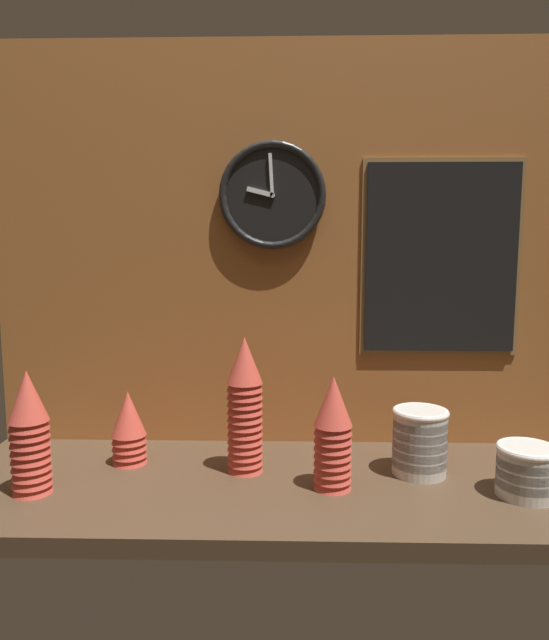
# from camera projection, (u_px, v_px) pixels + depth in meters

# --- Properties ---
(ground_plane) EXTENTS (1.60, 0.56, 0.04)m
(ground_plane) POSITION_uv_depth(u_px,v_px,m) (298.00, 487.00, 1.31)
(ground_plane) COLOR #4C3826
(wall_tiled_back) EXTENTS (1.60, 0.03, 1.05)m
(wall_tiled_back) POSITION_uv_depth(u_px,v_px,m) (297.00, 248.00, 1.50)
(wall_tiled_back) COLOR #A3602D
(wall_tiled_back) RESTS_ON ground_plane
(cup_stack_left) EXTENTS (0.08, 0.08, 0.18)m
(cup_stack_left) POSITION_uv_depth(u_px,v_px,m) (129.00, 427.00, 1.39)
(cup_stack_left) COLOR #DB4C3D
(cup_stack_left) RESTS_ON ground_plane
(cup_stack_center) EXTENTS (0.08, 0.08, 0.32)m
(cup_stack_center) POSITION_uv_depth(u_px,v_px,m) (245.00, 405.00, 1.33)
(cup_stack_center) COLOR #DB4C3D
(cup_stack_center) RESTS_ON ground_plane
(cup_stack_far_left) EXTENTS (0.08, 0.08, 0.27)m
(cup_stack_far_left) POSITION_uv_depth(u_px,v_px,m) (30.00, 432.00, 1.22)
(cup_stack_far_left) COLOR #DB4C3D
(cup_stack_far_left) RESTS_ON ground_plane
(cup_stack_center_right) EXTENTS (0.08, 0.08, 0.25)m
(cup_stack_center_right) POSITION_uv_depth(u_px,v_px,m) (333.00, 433.00, 1.24)
(cup_stack_center_right) COLOR #DB4C3D
(cup_stack_center_right) RESTS_ON ground_plane
(bowl_stack_far_right) EXTENTS (0.13, 0.13, 0.11)m
(bowl_stack_far_right) POSITION_uv_depth(u_px,v_px,m) (527.00, 469.00, 1.21)
(bowl_stack_far_right) COLOR beige
(bowl_stack_far_right) RESTS_ON ground_plane
(bowl_stack_right) EXTENTS (0.13, 0.13, 0.16)m
(bowl_stack_right) POSITION_uv_depth(u_px,v_px,m) (420.00, 440.00, 1.33)
(bowl_stack_right) COLOR beige
(bowl_stack_right) RESTS_ON ground_plane
(wall_clock) EXTENTS (0.27, 0.03, 0.27)m
(wall_clock) POSITION_uv_depth(u_px,v_px,m) (272.00, 195.00, 1.46)
(wall_clock) COLOR black
(menu_board) EXTENTS (0.41, 0.01, 0.51)m
(menu_board) POSITION_uv_depth(u_px,v_px,m) (441.00, 258.00, 1.48)
(menu_board) COLOR olive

